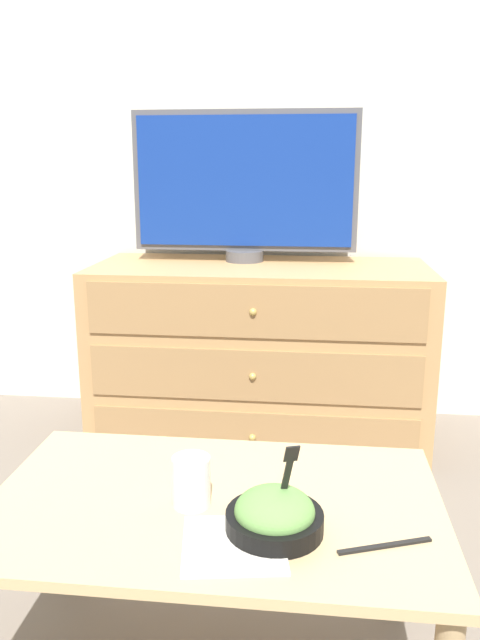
% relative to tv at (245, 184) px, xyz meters
% --- Properties ---
extents(ground_plane, '(12.00, 12.00, 0.00)m').
position_rel_tv_xyz_m(ground_plane, '(0.20, 0.20, -0.94)').
color(ground_plane, '#70665B').
extents(wall_back, '(12.00, 0.05, 2.60)m').
position_rel_tv_xyz_m(wall_back, '(0.20, 0.22, 0.36)').
color(wall_back, silver).
rests_on(wall_back, ground_plane).
extents(dresser, '(1.20, 0.54, 0.66)m').
position_rel_tv_xyz_m(dresser, '(0.07, -0.10, -0.61)').
color(dresser, tan).
rests_on(dresser, ground_plane).
extents(tv, '(0.82, 0.14, 0.54)m').
position_rel_tv_xyz_m(tv, '(0.00, 0.00, 0.00)').
color(tv, '#515156').
rests_on(tv, dresser).
extents(coffee_table, '(0.86, 0.53, 0.39)m').
position_rel_tv_xyz_m(coffee_table, '(0.08, -1.25, -0.60)').
color(coffee_table, tan).
rests_on(coffee_table, ground_plane).
extents(takeout_bowl, '(0.17, 0.17, 0.18)m').
position_rel_tv_xyz_m(takeout_bowl, '(0.20, -1.34, -0.52)').
color(takeout_bowl, black).
rests_on(takeout_bowl, coffee_table).
extents(drink_cup, '(0.07, 0.07, 0.10)m').
position_rel_tv_xyz_m(drink_cup, '(0.04, -1.27, -0.51)').
color(drink_cup, white).
rests_on(drink_cup, coffee_table).
extents(napkin, '(0.20, 0.20, 0.00)m').
position_rel_tv_xyz_m(napkin, '(0.13, -1.39, -0.55)').
color(napkin, silver).
rests_on(napkin, coffee_table).
extents(knife, '(0.16, 0.07, 0.01)m').
position_rel_tv_xyz_m(knife, '(0.38, -1.37, -0.55)').
color(knife, black).
rests_on(knife, coffee_table).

